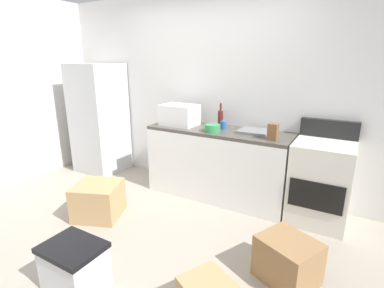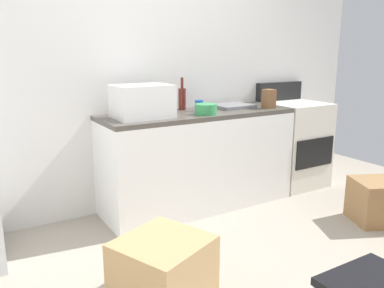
{
  "view_description": "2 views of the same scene",
  "coord_description": "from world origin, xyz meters",
  "px_view_note": "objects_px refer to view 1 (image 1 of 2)",
  "views": [
    {
      "loc": [
        1.76,
        -2.01,
        1.74
      ],
      "look_at": [
        0.29,
        0.54,
        0.88
      ],
      "focal_mm": 27.05,
      "sensor_mm": 36.0,
      "label": 1
    },
    {
      "loc": [
        -1.57,
        -1.79,
        1.44
      ],
      "look_at": [
        -0.12,
        0.61,
        0.77
      ],
      "focal_mm": 36.81,
      "sensor_mm": 36.0,
      "label": 2
    }
  ],
  "objects_px": {
    "coffee_mug": "(223,125)",
    "storage_bin": "(75,266)",
    "microwave": "(179,115)",
    "knife_block": "(273,132)",
    "wine_bottle": "(220,118)",
    "stove_oven": "(320,181)",
    "cardboard_box_medium": "(98,200)",
    "mixing_bowl": "(212,128)",
    "refrigerator": "(99,119)",
    "cardboard_box_large": "(287,260)"
  },
  "relations": [
    {
      "from": "coffee_mug",
      "to": "storage_bin",
      "type": "height_order",
      "value": "coffee_mug"
    },
    {
      "from": "microwave",
      "to": "knife_block",
      "type": "distance_m",
      "value": 1.27
    },
    {
      "from": "wine_bottle",
      "to": "knife_block",
      "type": "relative_size",
      "value": 1.67
    },
    {
      "from": "stove_oven",
      "to": "cardboard_box_medium",
      "type": "bearing_deg",
      "value": -151.92
    },
    {
      "from": "mixing_bowl",
      "to": "storage_bin",
      "type": "bearing_deg",
      "value": -97.96
    },
    {
      "from": "refrigerator",
      "to": "stove_oven",
      "type": "distance_m",
      "value": 3.29
    },
    {
      "from": "stove_oven",
      "to": "storage_bin",
      "type": "distance_m",
      "value": 2.54
    },
    {
      "from": "stove_oven",
      "to": "coffee_mug",
      "type": "xyz_separation_m",
      "value": [
        -1.18,
        0.04,
        0.48
      ]
    },
    {
      "from": "knife_block",
      "to": "cardboard_box_large",
      "type": "xyz_separation_m",
      "value": [
        0.44,
        -0.96,
        -0.81
      ]
    },
    {
      "from": "knife_block",
      "to": "cardboard_box_medium",
      "type": "bearing_deg",
      "value": -148.77
    },
    {
      "from": "coffee_mug",
      "to": "storage_bin",
      "type": "bearing_deg",
      "value": -98.71
    },
    {
      "from": "stove_oven",
      "to": "mixing_bowl",
      "type": "bearing_deg",
      "value": -172.74
    },
    {
      "from": "microwave",
      "to": "storage_bin",
      "type": "distance_m",
      "value": 2.18
    },
    {
      "from": "microwave",
      "to": "stove_oven",
      "type": "bearing_deg",
      "value": 1.22
    },
    {
      "from": "stove_oven",
      "to": "microwave",
      "type": "distance_m",
      "value": 1.87
    },
    {
      "from": "refrigerator",
      "to": "storage_bin",
      "type": "bearing_deg",
      "value": -48.11
    },
    {
      "from": "refrigerator",
      "to": "storage_bin",
      "type": "xyz_separation_m",
      "value": [
        1.77,
        -1.97,
        -0.65
      ]
    },
    {
      "from": "wine_bottle",
      "to": "storage_bin",
      "type": "bearing_deg",
      "value": -95.55
    },
    {
      "from": "microwave",
      "to": "mixing_bowl",
      "type": "relative_size",
      "value": 2.42
    },
    {
      "from": "microwave",
      "to": "coffee_mug",
      "type": "bearing_deg",
      "value": 7.53
    },
    {
      "from": "storage_bin",
      "to": "stove_oven",
      "type": "bearing_deg",
      "value": 53.54
    },
    {
      "from": "cardboard_box_large",
      "to": "cardboard_box_medium",
      "type": "bearing_deg",
      "value": -178.79
    },
    {
      "from": "microwave",
      "to": "cardboard_box_large",
      "type": "distance_m",
      "value": 2.19
    },
    {
      "from": "coffee_mug",
      "to": "cardboard_box_large",
      "type": "xyz_separation_m",
      "value": [
        1.11,
        -1.16,
        -0.77
      ]
    },
    {
      "from": "coffee_mug",
      "to": "cardboard_box_medium",
      "type": "bearing_deg",
      "value": -129.59
    },
    {
      "from": "cardboard_box_medium",
      "to": "stove_oven",
      "type": "bearing_deg",
      "value": 28.08
    },
    {
      "from": "microwave",
      "to": "cardboard_box_medium",
      "type": "relative_size",
      "value": 0.95
    },
    {
      "from": "refrigerator",
      "to": "coffee_mug",
      "type": "xyz_separation_m",
      "value": [
        2.09,
        0.1,
        0.11
      ]
    },
    {
      "from": "microwave",
      "to": "knife_block",
      "type": "xyz_separation_m",
      "value": [
        1.27,
        -0.12,
        -0.05
      ]
    },
    {
      "from": "coffee_mug",
      "to": "knife_block",
      "type": "xyz_separation_m",
      "value": [
        0.67,
        -0.2,
        0.04
      ]
    },
    {
      "from": "coffee_mug",
      "to": "cardboard_box_large",
      "type": "relative_size",
      "value": 0.23
    },
    {
      "from": "mixing_bowl",
      "to": "cardboard_box_large",
      "type": "bearing_deg",
      "value": -39.59
    },
    {
      "from": "stove_oven",
      "to": "knife_block",
      "type": "xyz_separation_m",
      "value": [
        -0.52,
        -0.15,
        0.52
      ]
    },
    {
      "from": "microwave",
      "to": "storage_bin",
      "type": "xyz_separation_m",
      "value": [
        0.28,
        -1.99,
        -0.84
      ]
    },
    {
      "from": "refrigerator",
      "to": "cardboard_box_large",
      "type": "bearing_deg",
      "value": -18.4
    },
    {
      "from": "microwave",
      "to": "storage_bin",
      "type": "height_order",
      "value": "microwave"
    },
    {
      "from": "refrigerator",
      "to": "mixing_bowl",
      "type": "xyz_separation_m",
      "value": [
        2.03,
        -0.1,
        0.11
      ]
    },
    {
      "from": "storage_bin",
      "to": "mixing_bowl",
      "type": "bearing_deg",
      "value": 82.04
    },
    {
      "from": "microwave",
      "to": "wine_bottle",
      "type": "xyz_separation_m",
      "value": [
        0.5,
        0.21,
        -0.03
      ]
    },
    {
      "from": "refrigerator",
      "to": "microwave",
      "type": "distance_m",
      "value": 1.5
    },
    {
      "from": "coffee_mug",
      "to": "cardboard_box_large",
      "type": "bearing_deg",
      "value": -46.35
    },
    {
      "from": "microwave",
      "to": "mixing_bowl",
      "type": "distance_m",
      "value": 0.56
    },
    {
      "from": "cardboard_box_medium",
      "to": "wine_bottle",
      "type": "bearing_deg",
      "value": 56.28
    },
    {
      "from": "refrigerator",
      "to": "mixing_bowl",
      "type": "bearing_deg",
      "value": -2.89
    },
    {
      "from": "mixing_bowl",
      "to": "cardboard_box_large",
      "type": "distance_m",
      "value": 1.69
    },
    {
      "from": "cardboard_box_medium",
      "to": "knife_block",
      "type": "bearing_deg",
      "value": 31.23
    },
    {
      "from": "knife_block",
      "to": "cardboard_box_medium",
      "type": "height_order",
      "value": "knife_block"
    },
    {
      "from": "stove_oven",
      "to": "cardboard_box_large",
      "type": "height_order",
      "value": "stove_oven"
    },
    {
      "from": "stove_oven",
      "to": "wine_bottle",
      "type": "relative_size",
      "value": 3.67
    },
    {
      "from": "refrigerator",
      "to": "cardboard_box_medium",
      "type": "distance_m",
      "value": 1.68
    }
  ]
}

